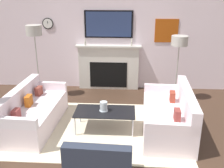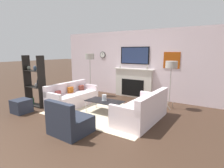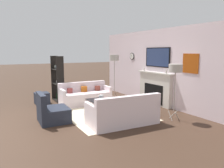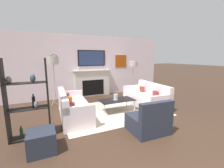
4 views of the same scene
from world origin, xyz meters
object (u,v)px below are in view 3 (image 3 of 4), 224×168
couch_left (85,96)px  armchair (52,113)px  ottoman (42,98)px  shelf_unit (58,80)px  floor_lamp_left (114,59)px  couch_right (123,114)px  floor_lamp_right (176,69)px  hurricane_candle (101,98)px  coffee_table (101,102)px

couch_left → armchair: size_ratio=2.12×
armchair → ottoman: 2.31m
shelf_unit → couch_left: bearing=33.8°
armchair → shelf_unit: (-2.51, 0.90, 0.56)m
floor_lamp_left → shelf_unit: (-0.68, -2.16, -0.81)m
floor_lamp_left → shelf_unit: floor_lamp_left is taller
couch_right → shelf_unit: 3.76m
couch_left → floor_lamp_right: floor_lamp_right is taller
floor_lamp_right → hurricane_candle: bearing=-137.0°
coffee_table → couch_right: bearing=1.9°
couch_left → couch_right: 2.61m
armchair → coffee_table: (-0.07, 1.55, 0.11)m
couch_right → coffee_table: bearing=-178.1°
couch_right → ottoman: 3.70m
hurricane_candle → floor_lamp_right: floor_lamp_right is taller
floor_lamp_right → ottoman: size_ratio=3.21×
shelf_unit → couch_right: bearing=10.7°
floor_lamp_left → ottoman: size_ratio=3.64×
couch_left → floor_lamp_left: (-0.36, 1.46, 1.34)m
armchair → floor_lamp_right: 3.59m
shelf_unit → hurricane_candle: bearing=15.5°
couch_left → hurricane_candle: (1.37, -0.03, 0.18)m
hurricane_candle → shelf_unit: shelf_unit is taller
ottoman → floor_lamp_left: bearing=80.6°
coffee_table → floor_lamp_left: size_ratio=0.63×
coffee_table → floor_lamp_right: bearing=43.8°
hurricane_candle → floor_lamp_right: bearing=43.0°
floor_lamp_left → couch_right: bearing=-26.2°
shelf_unit → ottoman: bearing=-72.2°
hurricane_candle → coffee_table: bearing=-38.0°
armchair → hurricane_candle: 1.58m
couch_left → couch_right: bearing=-0.1°
couch_left → hurricane_candle: 1.38m
armchair → ottoman: size_ratio=1.76×
couch_right → couch_left: bearing=179.9°
couch_left → coffee_table: bearing=-1.8°
shelf_unit → coffee_table: bearing=15.0°
armchair → floor_lamp_right: bearing=63.9°
ottoman → couch_left: bearing=58.7°
hurricane_candle → shelf_unit: size_ratio=0.11×
coffee_table → floor_lamp_right: size_ratio=0.72×
armchair → hurricane_candle: armchair is taller
floor_lamp_left → shelf_unit: size_ratio=1.03×
armchair → floor_lamp_left: bearing=120.9°
couch_left → couch_right: (2.61, -0.00, -0.00)m
hurricane_candle → couch_right: bearing=0.9°
floor_lamp_left → floor_lamp_right: 3.33m
couch_right → floor_lamp_right: bearing=76.5°
hurricane_candle → couch_left: bearing=179.0°
ottoman → armchair: bearing=-5.8°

